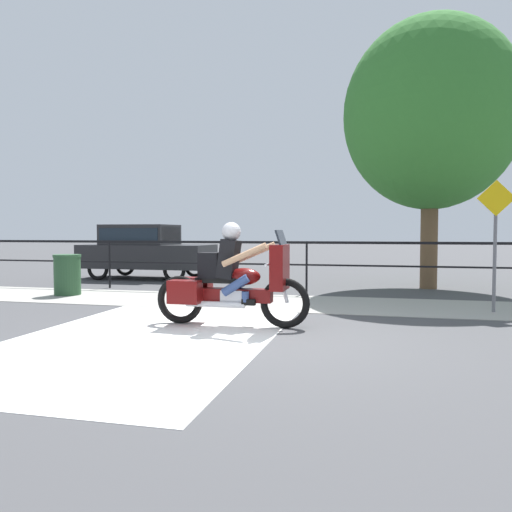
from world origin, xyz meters
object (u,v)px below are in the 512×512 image
object	(u,v)px
motorcycle	(231,281)
street_sign	(495,231)
tree_behind_sign	(431,115)
parked_car	(145,248)
trash_bin	(67,275)

from	to	relation	value
motorcycle	street_sign	xyz separation A→B (m)	(4.20, 2.33, 0.76)
tree_behind_sign	parked_car	bearing A→B (deg)	174.71
street_sign	motorcycle	bearing A→B (deg)	-150.95
trash_bin	parked_car	bearing A→B (deg)	91.72
street_sign	tree_behind_sign	size ratio (longest dim) A/B	0.35
parked_car	trash_bin	size ratio (longest dim) A/B	4.25
motorcycle	trash_bin	world-z (taller)	motorcycle
motorcycle	parked_car	bearing A→B (deg)	122.06
trash_bin	street_sign	distance (m)	8.95
street_sign	tree_behind_sign	bearing A→B (deg)	101.26
motorcycle	trash_bin	xyz separation A→B (m)	(-4.69, 2.70, -0.23)
trash_bin	tree_behind_sign	size ratio (longest dim) A/B	0.14
trash_bin	tree_behind_sign	world-z (taller)	tree_behind_sign
motorcycle	tree_behind_sign	size ratio (longest dim) A/B	0.36
street_sign	tree_behind_sign	world-z (taller)	tree_behind_sign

